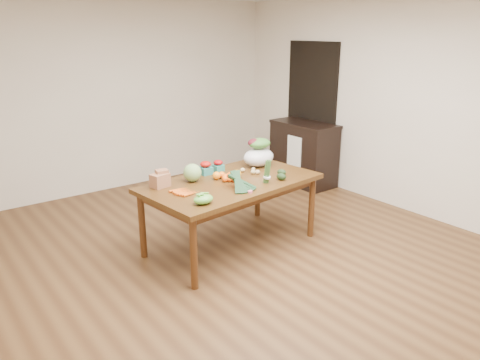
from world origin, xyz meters
TOP-DOWN VIEW (x-y plane):
  - floor at (0.00, 0.00)m, footprint 6.00×6.00m
  - room_walls at (0.00, 0.00)m, footprint 5.02×6.02m
  - dining_table at (0.03, 0.34)m, footprint 1.93×1.20m
  - doorway_dark at (2.48, 1.60)m, footprint 0.02×1.00m
  - cabinet at (2.22, 1.46)m, footprint 0.52×1.02m
  - dish_towel at (1.96, 1.40)m, footprint 0.02×0.28m
  - paper_bag at (-0.65, 0.61)m, footprint 0.26×0.22m
  - cabbage at (-0.30, 0.57)m, footprint 0.19×0.19m
  - strawberry_basket_a at (-0.05, 0.70)m, footprint 0.14×0.14m
  - strawberry_basket_b at (0.13, 0.72)m, footprint 0.12×0.12m
  - orange_a at (-0.06, 0.47)m, footprint 0.09×0.09m
  - orange_b at (0.01, 0.48)m, footprint 0.07×0.07m
  - orange_c at (0.15, 0.39)m, footprint 0.09×0.09m
  - mandarin_cluster at (0.04, 0.36)m, footprint 0.20×0.20m
  - carrots at (-0.55, 0.31)m, footprint 0.24×0.27m
  - snap_pea_bag at (-0.57, -0.05)m, footprint 0.19×0.14m
  - kale_bunch at (-0.05, 0.03)m, footprint 0.36×0.43m
  - asparagus_bundle at (0.28, 0.05)m, footprint 0.09×0.12m
  - potato_a at (0.37, 0.39)m, footprint 0.06×0.05m
  - potato_b at (0.40, 0.36)m, footprint 0.06×0.05m
  - potato_c at (0.45, 0.48)m, footprint 0.05×0.04m
  - potato_d at (0.32, 0.52)m, footprint 0.06×0.05m
  - potato_e at (0.55, 0.36)m, footprint 0.05×0.05m
  - avocado_a at (0.47, 0.04)m, footprint 0.10×0.13m
  - avocado_b at (0.58, 0.16)m, footprint 0.10×0.12m
  - salad_bag at (0.62, 0.60)m, footprint 0.41×0.32m

SIDE VIEW (x-z plane):
  - floor at x=0.00m, z-range 0.00..0.00m
  - dining_table at x=0.03m, z-range 0.00..0.75m
  - cabinet at x=2.22m, z-range 0.00..0.94m
  - dish_towel at x=1.96m, z-range 0.33..0.78m
  - carrots at x=-0.55m, z-range 0.75..0.78m
  - potato_c at x=0.45m, z-range 0.75..0.79m
  - potato_e at x=0.55m, z-range 0.75..0.80m
  - potato_d at x=0.32m, z-range 0.75..0.80m
  - potato_b at x=0.40m, z-range 0.75..0.80m
  - potato_a at x=0.37m, z-range 0.75..0.80m
  - avocado_b at x=0.58m, z-range 0.75..0.82m
  - orange_b at x=0.01m, z-range 0.75..0.82m
  - avocado_a at x=0.47m, z-range 0.75..0.82m
  - orange_a at x=-0.06m, z-range 0.75..0.84m
  - snap_pea_bag at x=-0.57m, z-range 0.75..0.84m
  - orange_c at x=0.15m, z-range 0.75..0.84m
  - mandarin_cluster at x=0.04m, z-range 0.75..0.85m
  - strawberry_basket_b at x=0.13m, z-range 0.75..0.85m
  - strawberry_basket_a at x=-0.05m, z-range 0.75..0.86m
  - kale_bunch at x=-0.05m, z-range 0.75..0.91m
  - paper_bag at x=-0.65m, z-range 0.75..0.92m
  - cabbage at x=-0.30m, z-range 0.75..0.94m
  - asparagus_bundle at x=0.28m, z-range 0.75..1.00m
  - salad_bag at x=0.62m, z-range 0.75..1.05m
  - doorway_dark at x=2.48m, z-range 0.00..2.10m
  - room_walls at x=0.00m, z-range 0.00..2.70m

